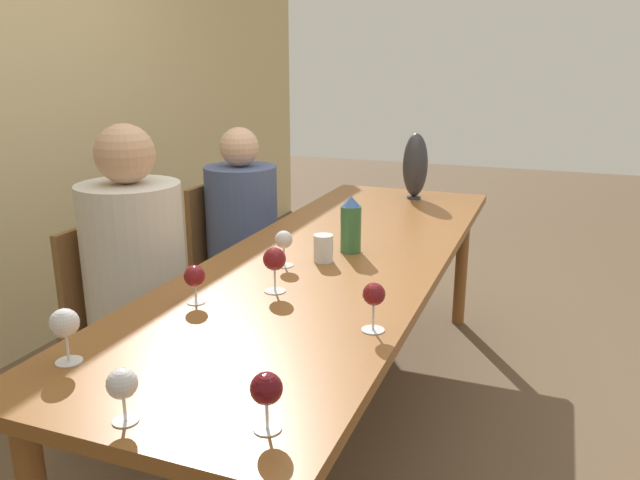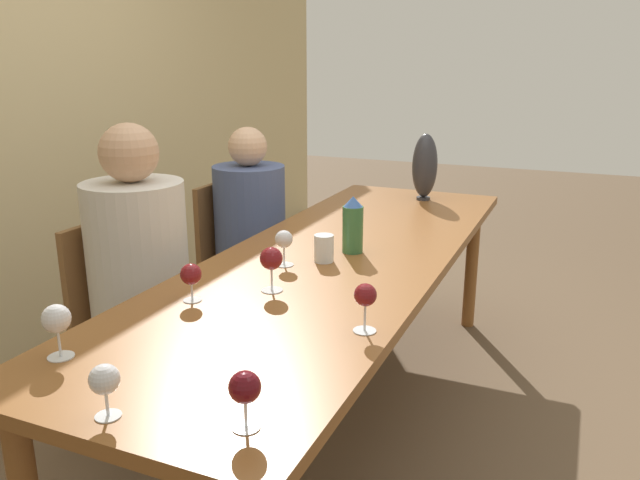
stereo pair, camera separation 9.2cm
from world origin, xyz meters
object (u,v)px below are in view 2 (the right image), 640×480
object	(u,v)px
water_tumbler	(324,248)
wine_glass_0	(365,297)
vase	(425,166)
wine_glass_4	(284,241)
wine_glass_1	(271,260)
person_far	(253,232)
chair_far	(241,255)
person_near	(142,274)
wine_glass_6	(56,320)
chair_near	(130,315)
wine_glass_3	(245,389)
wine_glass_5	(105,381)
wine_glass_2	(191,275)
water_bottle	(353,225)

from	to	relation	value
water_tumbler	wine_glass_0	distance (m)	0.64
vase	wine_glass_4	size ratio (longest dim) A/B	2.67
wine_glass_1	person_far	distance (m)	1.27
chair_far	person_far	bearing A→B (deg)	-90.00
wine_glass_1	person_near	world-z (taller)	person_near
vase	wine_glass_4	world-z (taller)	vase
wine_glass_1	chair_far	bearing A→B (deg)	35.36
wine_glass_6	chair_near	distance (m)	1.01
wine_glass_3	wine_glass_5	xyz separation A→B (m)	(-0.08, 0.29, -0.01)
wine_glass_5	person_far	bearing A→B (deg)	20.48
wine_glass_3	vase	bearing A→B (deg)	5.27
wine_glass_3	wine_glass_4	size ratio (longest dim) A/B	0.96
person_near	person_far	world-z (taller)	person_near
water_tumbler	wine_glass_4	size ratio (longest dim) A/B	0.77
wine_glass_0	wine_glass_3	world-z (taller)	wine_glass_0
wine_glass_4	vase	bearing A→B (deg)	-8.32
wine_glass_4	wine_glass_2	bearing A→B (deg)	165.90
water_tumbler	wine_glass_1	distance (m)	0.36
wine_glass_4	person_far	bearing A→B (deg)	36.17
wine_glass_2	chair_far	world-z (taller)	wine_glass_2
person_far	wine_glass_2	bearing A→B (deg)	-158.87
wine_glass_2	person_far	world-z (taller)	person_far
person_near	chair_near	bearing A→B (deg)	90.00
vase	chair_near	distance (m)	1.71
water_tumbler	wine_glass_4	xyz separation A→B (m)	(-0.10, 0.12, 0.04)
vase	wine_glass_2	world-z (taller)	vase
wine_glass_1	chair_far	distance (m)	1.35
water_bottle	chair_near	xyz separation A→B (m)	(-0.35, 0.84, -0.39)
water_tumbler	chair_far	xyz separation A→B (m)	(0.70, 0.79, -0.33)
water_bottle	wine_glass_0	world-z (taller)	water_bottle
wine_glass_5	wine_glass_3	bearing A→B (deg)	-74.66
wine_glass_0	wine_glass_2	distance (m)	0.58
wine_glass_4	wine_glass_5	world-z (taller)	wine_glass_4
person_near	vase	bearing A→B (deg)	-29.01
water_tumbler	wine_glass_2	bearing A→B (deg)	157.01
vase	wine_glass_4	xyz separation A→B (m)	(-1.31, 0.19, -0.09)
water_tumbler	person_far	xyz separation A→B (m)	(0.70, 0.70, -0.19)
wine_glass_3	wine_glass_1	bearing A→B (deg)	23.79
person_far	wine_glass_5	bearing A→B (deg)	-159.52
wine_glass_3	chair_far	distance (m)	2.12
wine_glass_4	person_far	size ratio (longest dim) A/B	0.12
chair_near	person_far	world-z (taller)	person_far
wine_glass_5	wine_glass_6	world-z (taller)	wine_glass_6
chair_far	person_near	size ratio (longest dim) A/B	0.68
wine_glass_1	water_bottle	bearing A→B (deg)	-10.38
vase	wine_glass_5	distance (m)	2.38
water_tumbler	wine_glass_1	bearing A→B (deg)	174.20
wine_glass_0	wine_glass_1	size ratio (longest dim) A/B	0.95
wine_glass_3	wine_glass_6	size ratio (longest dim) A/B	0.89
wine_glass_2	wine_glass_5	distance (m)	0.67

